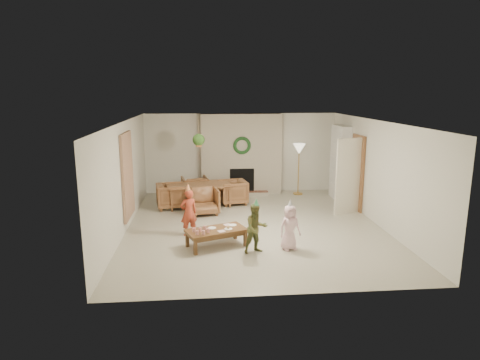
{
  "coord_description": "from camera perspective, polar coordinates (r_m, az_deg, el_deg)",
  "views": [
    {
      "loc": [
        -1.19,
        -9.53,
        3.2
      ],
      "look_at": [
        -0.3,
        0.4,
        1.05
      ],
      "focal_mm": 31.2,
      "sensor_mm": 36.0,
      "label": 1
    }
  ],
  "objects": [
    {
      "name": "fireplace_wreath",
      "position": [
        12.76,
        0.28,
        4.74
      ],
      "size": [
        0.54,
        0.1,
        0.54
      ],
      "primitive_type": "torus",
      "rotation": [
        1.57,
        0.0,
        0.0
      ],
      "color": "#18411C",
      "rests_on": "fireplace_mass"
    },
    {
      "name": "wall_back",
      "position": [
        13.23,
        0.1,
        3.69
      ],
      "size": [
        7.0,
        0.0,
        7.0
      ],
      "primitive_type": "plane",
      "rotation": [
        1.57,
        0.0,
        0.0
      ],
      "color": "silver",
      "rests_on": "floor"
    },
    {
      "name": "cup_d",
      "position": [
        8.59,
        -5.48,
        -6.79
      ],
      "size": [
        0.08,
        0.08,
        0.08
      ],
      "primitive_type": "cylinder",
      "rotation": [
        0.0,
        0.0,
        0.37
      ],
      "color": "white",
      "rests_on": "coffee_table_top"
    },
    {
      "name": "dining_table",
      "position": [
        11.77,
        -5.61,
        -2.09
      ],
      "size": [
        1.92,
        1.28,
        0.63
      ],
      "primitive_type": "imported",
      "rotation": [
        0.0,
        0.0,
        0.17
      ],
      "color": "brown",
      "rests_on": "floor"
    },
    {
      "name": "party_hat_pink",
      "position": [
        8.44,
        6.9,
        -3.2
      ],
      "size": [
        0.14,
        0.14,
        0.17
      ],
      "primitive_type": "cone",
      "rotation": [
        0.0,
        0.0,
        0.13
      ],
      "color": "#AFAFB6",
      "rests_on": "child_pink"
    },
    {
      "name": "party_hat_plaid",
      "position": [
        8.21,
        2.24,
        -3.06
      ],
      "size": [
        0.12,
        0.12,
        0.16
      ],
      "primitive_type": "cone",
      "rotation": [
        0.0,
        0.0,
        -0.03
      ],
      "color": "#44A065",
      "rests_on": "child_plaid"
    },
    {
      "name": "dining_chair_right",
      "position": [
        11.95,
        -0.98,
        -1.66
      ],
      "size": [
        0.87,
        0.86,
        0.69
      ],
      "primitive_type": "imported",
      "rotation": [
        0.0,
        0.0,
        -1.4
      ],
      "color": "brown",
      "rests_on": "floor"
    },
    {
      "name": "cup_e",
      "position": [
        8.53,
        -4.38,
        -6.9
      ],
      "size": [
        0.08,
        0.08,
        0.08
      ],
      "primitive_type": "cylinder",
      "rotation": [
        0.0,
        0.0,
        0.37
      ],
      "color": "white",
      "rests_on": "coffee_table_top"
    },
    {
      "name": "hanging_plant_foliage",
      "position": [
        11.1,
        -5.68,
        5.49
      ],
      "size": [
        0.32,
        0.32,
        0.32
      ],
      "primitive_type": "sphere",
      "color": "#274D19",
      "rests_on": "hanging_plant_pot"
    },
    {
      "name": "coffee_leg_fr",
      "position": [
        8.8,
        0.73,
        -8.04
      ],
      "size": [
        0.08,
        0.08,
        0.32
      ],
      "primitive_type": "cube",
      "rotation": [
        0.0,
        0.0,
        0.37
      ],
      "color": "brown",
      "rests_on": "floor"
    },
    {
      "name": "ceiling",
      "position": [
        9.63,
        2.01,
        7.99
      ],
      "size": [
        7.0,
        7.0,
        0.0
      ],
      "primitive_type": "plane",
      "rotation": [
        3.14,
        0.0,
        0.0
      ],
      "color": "white",
      "rests_on": "wall_back"
    },
    {
      "name": "cup_b",
      "position": [
        8.59,
        -6.3,
        -6.8
      ],
      "size": [
        0.08,
        0.08,
        0.08
      ],
      "primitive_type": "cylinder",
      "rotation": [
        0.0,
        0.0,
        0.37
      ],
      "color": "white",
      "rests_on": "coffee_table_top"
    },
    {
      "name": "wall_right",
      "position": [
        10.59,
        18.29,
        0.94
      ],
      "size": [
        0.0,
        7.0,
        7.0
      ],
      "primitive_type": "plane",
      "rotation": [
        1.57,
        0.0,
        -1.57
      ],
      "color": "silver",
      "rests_on": "floor"
    },
    {
      "name": "party_hat_red",
      "position": [
        9.24,
        -7.13,
        -1.05
      ],
      "size": [
        0.14,
        0.14,
        0.2
      ],
      "primitive_type": "cone",
      "rotation": [
        0.0,
        0.0,
        0.0
      ],
      "color": "gold",
      "rests_on": "child_red"
    },
    {
      "name": "coffee_leg_br",
      "position": [
        9.22,
        -0.67,
        -7.08
      ],
      "size": [
        0.08,
        0.08,
        0.32
      ],
      "primitive_type": "cube",
      "rotation": [
        0.0,
        0.0,
        0.37
      ],
      "color": "brown",
      "rests_on": "floor"
    },
    {
      "name": "bookshelf_shelf_d",
      "position": [
        12.59,
        13.55,
        4.76
      ],
      "size": [
        0.3,
        0.92,
        0.03
      ],
      "primitive_type": "cube",
      "color": "white",
      "rests_on": "bookshelf_carcass"
    },
    {
      "name": "bookshelf_carcass",
      "position": [
        12.67,
        13.52,
        2.29
      ],
      "size": [
        0.3,
        1.0,
        2.2
      ],
      "primitive_type": "cube",
      "color": "white",
      "rests_on": "floor"
    },
    {
      "name": "bookshelf_shelf_b",
      "position": [
        12.71,
        13.37,
        1.18
      ],
      "size": [
        0.3,
        0.92,
        0.03
      ],
      "primitive_type": "cube",
      "color": "white",
      "rests_on": "bookshelf_carcass"
    },
    {
      "name": "plate_b",
      "position": [
        8.73,
        -1.61,
        -6.68
      ],
      "size": [
        0.22,
        0.22,
        0.01
      ],
      "primitive_type": "cylinder",
      "rotation": [
        0.0,
        0.0,
        0.37
      ],
      "color": "white",
      "rests_on": "coffee_table_top"
    },
    {
      "name": "child_plaid",
      "position": [
        8.37,
        2.21,
        -6.64
      ],
      "size": [
        0.59,
        0.52,
        1.01
      ],
      "primitive_type": "imported",
      "rotation": [
        0.0,
        0.0,
        0.32
      ],
      "color": "brown",
      "rests_on": "floor"
    },
    {
      "name": "fireplace_firebox",
      "position": [
        13.0,
        0.25,
        -0.05
      ],
      "size": [
        0.75,
        0.12,
        0.75
      ],
      "primitive_type": "cube",
      "color": "black",
      "rests_on": "floor"
    },
    {
      "name": "floor_lamp_post",
      "position": [
        13.1,
        8.0,
        1.24
      ],
      "size": [
        0.03,
        0.03,
        1.43
      ],
      "primitive_type": "cylinder",
      "color": "gold",
      "rests_on": "floor"
    },
    {
      "name": "door_leaf",
      "position": [
        11.23,
        14.6,
        0.47
      ],
      "size": [
        0.77,
        0.32,
        2.0
      ],
      "primitive_type": "cube",
      "rotation": [
        0.0,
        0.0,
        -1.22
      ],
      "color": "beige",
      "rests_on": "floor"
    },
    {
      "name": "fireplace_mass",
      "position": [
        13.03,
        0.18,
        3.56
      ],
      "size": [
        2.5,
        0.4,
        2.5
      ],
      "primitive_type": "cube",
      "color": "#521815",
      "rests_on": "floor"
    },
    {
      "name": "dining_chair_far",
      "position": [
        12.51,
        -6.19,
        -1.09
      ],
      "size": [
        0.86,
        0.87,
        0.69
      ],
      "primitive_type": "imported",
      "rotation": [
        0.0,
        0.0,
        3.31
      ],
      "color": "brown",
      "rests_on": "floor"
    },
    {
      "name": "bookshelf_shelf_c",
      "position": [
        12.64,
        13.46,
        2.96
      ],
      "size": [
        0.3,
        0.92,
        0.03
      ],
      "primitive_type": "cube",
      "color": "white",
      "rests_on": "bookshelf_carcass"
    },
    {
      "name": "coffee_leg_bl",
      "position": [
        8.83,
        -7.23,
        -8.06
      ],
      "size": [
        0.08,
        0.08,
        0.32
      ],
      "primitive_type": "cube",
      "rotation": [
        0.0,
        0.0,
        0.37
      ],
      "color": "brown",
      "rests_on": "floor"
    },
    {
      "name": "cup_c",
      "position": [
        8.42,
        -5.03,
        -7.17
      ],
      "size": [
        0.08,
        0.08,
        0.08
      ],
      "primitive_type": "cylinder",
      "rotation": [
        0.0,
        0.0,
        0.37
      ],
      "color": "white",
      "rests_on": "coffee_table_top"
    },
    {
      "name": "bookshelf_shelf_a",
      "position": [
        12.79,
        13.29,
        -0.58
      ],
      "size": [
        0.3,
        0.92,
        0.03
      ],
      "primitive_type": "cube",
      "color": "white",
      "rests_on": "bookshelf_carcass"
    },
    {
      "name": "books_row_mid",
      "position": [
        12.72,
        13.25,
        1.84
      ],
      "size": [
        0.2,
        0.44,
        0.24
      ],
      "primitive_type": "cube",
      "color": "#21527B",
      "rests_on": "bookshelf_shelf_b"
    },
    {
      "name": "dining_chair_near",
      "position": [
        11.01,
        -4.96,
        -2.9
      ],
      "size": [
        0.86,
        0.87,
        0.69
      ],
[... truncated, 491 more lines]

